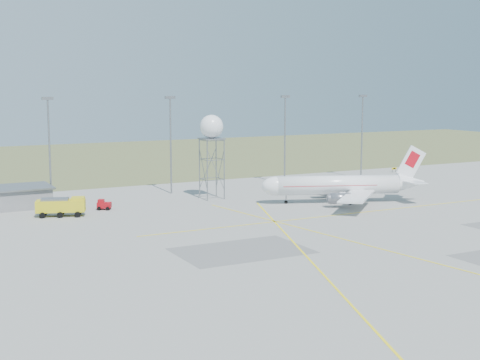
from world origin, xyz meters
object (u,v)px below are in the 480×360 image
airliner_main (340,185)px  fire_truck (62,207)px  baggage_tug (104,206)px  radar_tower (212,152)px

airliner_main → fire_truck: bearing=8.6°
baggage_tug → airliner_main: bearing=10.8°
radar_tower → baggage_tug: (-22.78, -1.77, -8.75)m
airliner_main → baggage_tug: 45.25m
airliner_main → fire_truck: 52.42m
airliner_main → baggage_tug: airliner_main is taller
radar_tower → baggage_tug: 24.47m
radar_tower → fire_truck: bearing=-171.4°
baggage_tug → radar_tower: bearing=33.3°
radar_tower → baggage_tug: radar_tower is taller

